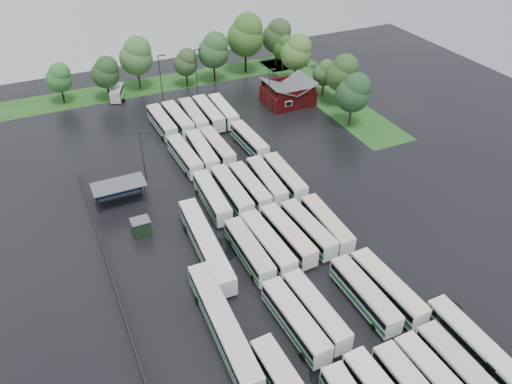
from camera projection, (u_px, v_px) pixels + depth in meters
name	position (u px, v px, depth m)	size (l,w,h in m)	color
ground	(279.00, 255.00, 69.69)	(160.00, 160.00, 0.00)	black
brick_building	(288.00, 95.00, 108.42)	(10.07, 8.60, 5.39)	#650C0F
wash_shed	(118.00, 186.00, 78.31)	(8.20, 4.20, 3.58)	#2D2D30
utility_hut	(141.00, 227.00, 72.67)	(2.70, 2.20, 2.62)	black
grass_strip_north	(162.00, 84.00, 118.22)	(80.00, 10.00, 0.01)	#205319
grass_strip_east	(327.00, 95.00, 112.95)	(10.00, 50.00, 0.01)	#205319
west_fence	(107.00, 262.00, 67.63)	(0.10, 50.00, 1.20)	#2D2D30
bus_r0c3	(440.00, 384.00, 51.21)	(2.92, 11.94, 3.30)	silver
bus_r0c4	(462.00, 373.00, 52.33)	(2.74, 11.95, 3.32)	silver
bus_r1c0	(295.00, 320.00, 57.98)	(3.08, 12.05, 3.32)	silver
bus_r1c1	(316.00, 310.00, 59.28)	(2.93, 11.78, 3.25)	silver
bus_r1c3	(364.00, 294.00, 61.28)	(2.63, 11.86, 3.30)	silver
bus_r1c4	(387.00, 288.00, 62.14)	(3.11, 12.30, 3.40)	silver
bus_r2c0	(249.00, 250.00, 67.82)	(2.55, 11.84, 3.29)	silver
bus_r2c1	(267.00, 244.00, 68.84)	(3.06, 12.46, 3.44)	silver
bus_r2c2	(288.00, 235.00, 70.38)	(3.10, 12.17, 3.36)	silver
bus_r2c3	(308.00, 229.00, 71.60)	(3.08, 11.79, 3.25)	silver
bus_r2c4	(327.00, 224.00, 72.53)	(2.80, 11.73, 3.25)	silver
bus_r3c0	(212.00, 197.00, 77.80)	(2.98, 12.08, 3.34)	silver
bus_r3c1	(232.00, 191.00, 79.01)	(2.70, 12.26, 3.41)	silver
bus_r3c2	(250.00, 187.00, 80.22)	(2.64, 11.71, 3.25)	silver
bus_r3c3	(267.00, 181.00, 81.52)	(3.07, 11.95, 3.30)	silver
bus_r3c4	(285.00, 177.00, 82.49)	(2.76, 11.89, 3.30)	silver
bus_r4c0	(185.00, 156.00, 87.89)	(2.98, 11.97, 3.31)	silver
bus_r4c1	(202.00, 152.00, 88.99)	(3.03, 12.23, 3.38)	silver
bus_r4c2	(217.00, 147.00, 90.47)	(2.70, 11.85, 3.29)	silver
bus_r4c4	(249.00, 140.00, 92.49)	(2.86, 11.77, 3.26)	silver
bus_r5c0	(162.00, 122.00, 98.23)	(2.95, 12.03, 3.33)	silver
bus_r5c1	(178.00, 119.00, 99.25)	(3.09, 12.28, 3.39)	silver
bus_r5c2	(193.00, 116.00, 100.32)	(2.93, 12.31, 3.41)	silver
bus_r5c3	(209.00, 113.00, 101.36)	(2.72, 12.38, 3.44)	silver
bus_r5c4	(223.00, 111.00, 102.30)	(2.88, 12.01, 3.32)	silver
artic_bus_west_b	(206.00, 244.00, 68.73)	(3.41, 18.45, 3.41)	silver
artic_bus_west_c	(223.00, 324.00, 57.40)	(3.14, 18.55, 3.43)	silver
artic_bus_east	(491.00, 362.00, 53.34)	(2.69, 17.73, 3.29)	silver
minibus	(117.00, 93.00, 110.47)	(4.19, 6.43, 2.64)	beige
tree_north_0	(59.00, 77.00, 106.34)	(5.48, 5.48, 9.08)	black
tree_north_1	(106.00, 72.00, 107.45)	(5.99, 5.99, 9.92)	#35261B
tree_north_2	(137.00, 56.00, 111.24)	(7.42, 7.42, 12.29)	#342717
tree_north_3	(186.00, 62.00, 113.77)	(5.44, 5.44, 9.01)	#312519
tree_north_4	(214.00, 50.00, 114.96)	(7.17, 7.17, 11.88)	black
tree_north_5	(246.00, 35.00, 118.56)	(8.76, 8.76, 14.51)	black
tree_north_6	(277.00, 35.00, 123.15)	(7.22, 7.22, 11.96)	black
tree_east_0	(354.00, 92.00, 97.02)	(6.70, 6.70, 11.10)	#3B3021
tree_east_1	(343.00, 72.00, 104.92)	(6.81, 6.81, 11.28)	black
tree_east_2	(325.00, 72.00, 109.81)	(5.05, 5.05, 8.36)	black
tree_east_3	(297.00, 52.00, 114.30)	(7.06, 7.06, 11.70)	#301E15
tree_east_4	(284.00, 47.00, 122.14)	(5.32, 5.32, 8.82)	black
lamp_post_ne	(270.00, 88.00, 102.31)	(1.49, 0.29, 9.70)	#2D2D30
lamp_post_nw	(144.00, 155.00, 80.30)	(1.56, 0.30, 10.13)	#2D2D30
lamp_post_back_w	(161.00, 75.00, 106.92)	(1.60, 0.31, 10.41)	#2D2D30
lamp_post_back_e	(197.00, 69.00, 109.86)	(1.60, 0.31, 10.39)	#2D2D30
puddle_0	(334.00, 375.00, 54.12)	(5.41, 5.41, 0.01)	black
puddle_1	(427.00, 332.00, 58.86)	(2.89, 2.89, 0.01)	black
puddle_2	(220.00, 250.00, 70.59)	(5.34, 5.34, 0.01)	black
puddle_3	(299.00, 249.00, 70.70)	(5.00, 5.00, 0.01)	black
puddle_4	(448.00, 309.00, 61.71)	(3.63, 3.63, 0.01)	black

